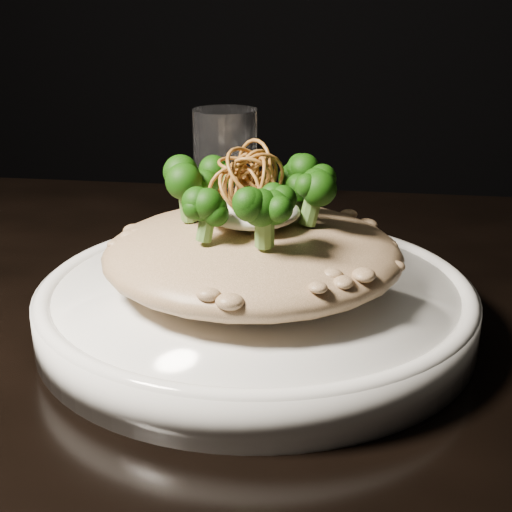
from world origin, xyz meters
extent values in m
cube|color=black|center=(0.00, 0.00, 0.73)|extent=(1.10, 0.80, 0.04)
cylinder|color=white|center=(0.05, 0.01, 0.77)|extent=(0.31, 0.31, 0.03)
ellipsoid|color=brown|center=(0.04, 0.01, 0.81)|extent=(0.21, 0.21, 0.05)
ellipsoid|color=silver|center=(0.04, 0.01, 0.84)|extent=(0.07, 0.07, 0.02)
cylinder|color=silver|center=(-0.02, 0.26, 0.81)|extent=(0.09, 0.09, 0.12)
camera|label=1|loc=(0.12, -0.46, 0.98)|focal=50.00mm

